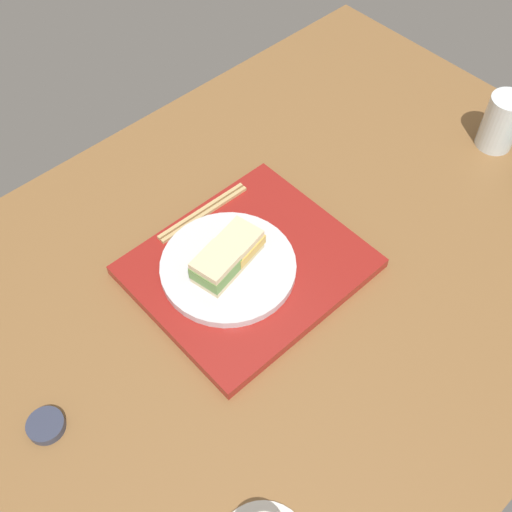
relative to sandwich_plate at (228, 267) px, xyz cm
name	(u,v)px	position (x,y,z in cm)	size (l,w,h in cm)	color
ground_plane	(287,272)	(-9.04, 5.69, -4.40)	(140.00, 100.00, 3.00)	brown
serving_tray	(248,267)	(-3.45, 1.35, -1.84)	(37.68, 32.51, 2.12)	maroon
sandwich_plate	(228,267)	(0.00, 0.00, 0.00)	(23.65, 23.65, 1.56)	silver
sandwich_near	(239,244)	(-3.23, -0.66, 3.11)	(8.23, 7.53, 4.66)	beige
sandwich_far	(215,268)	(3.23, 0.66, 3.27)	(7.93, 7.23, 4.98)	beige
chopsticks_pair	(203,212)	(-4.97, -12.81, -0.43)	(19.87, 2.14, 0.70)	tan
drinking_glass	(501,122)	(-63.04, 11.90, 2.98)	(7.48, 7.48, 11.75)	silver
small_sauce_dish	(46,426)	(38.35, 2.42, -2.12)	(5.67, 5.67, 1.56)	#33384C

